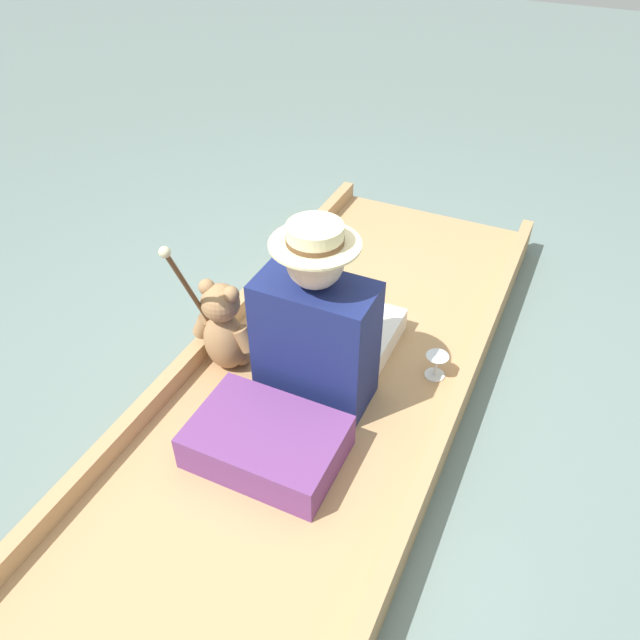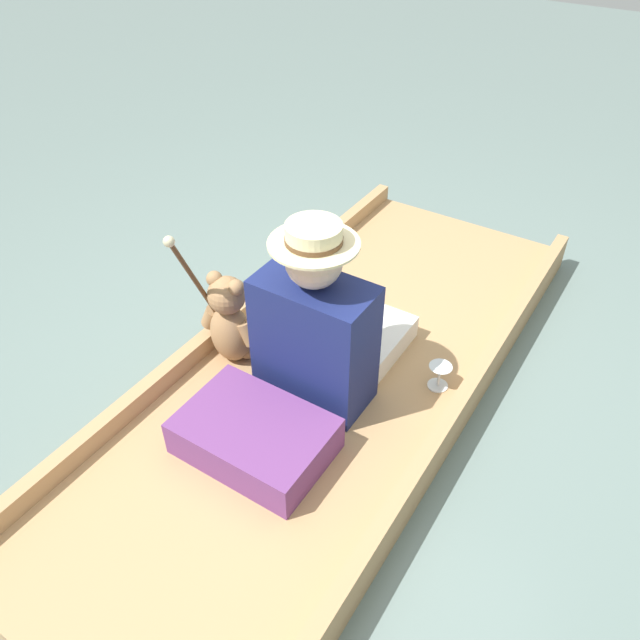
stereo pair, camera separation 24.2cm
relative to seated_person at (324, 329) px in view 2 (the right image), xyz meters
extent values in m
plane|color=slate|center=(0.00, 0.09, -0.40)|extent=(16.00, 16.00, 0.00)
cube|color=tan|center=(0.00, 0.09, -0.35)|extent=(1.17, 3.01, 0.11)
cube|color=tan|center=(-0.56, 0.09, -0.25)|extent=(0.06, 3.01, 0.09)
cube|color=tan|center=(0.56, 0.09, -0.25)|extent=(0.06, 3.01, 0.09)
cube|color=#6B3875|center=(-0.02, -0.45, -0.22)|extent=(0.55, 0.39, 0.15)
cube|color=white|center=(0.00, 0.27, -0.24)|extent=(0.41, 0.43, 0.11)
cube|color=navy|center=(0.00, -0.07, -0.02)|extent=(0.46, 0.25, 0.55)
cube|color=beige|center=(0.00, 0.06, 0.03)|extent=(0.04, 0.01, 0.30)
cube|color=white|center=(-0.13, 0.06, 0.05)|extent=(0.02, 0.01, 0.33)
cube|color=white|center=(0.13, 0.06, 0.05)|extent=(0.02, 0.01, 0.33)
sphere|color=beige|center=(0.00, -0.07, 0.37)|extent=(0.21, 0.21, 0.21)
cylinder|color=beige|center=(0.00, -0.07, 0.43)|extent=(0.33, 0.33, 0.01)
cylinder|color=beige|center=(0.00, -0.07, 0.47)|extent=(0.20, 0.20, 0.07)
cylinder|color=brown|center=(0.00, -0.07, 0.45)|extent=(0.21, 0.21, 0.02)
ellipsoid|color=#9E754C|center=(-0.42, -0.09, -0.15)|extent=(0.19, 0.16, 0.28)
sphere|color=#9E754C|center=(-0.42, -0.09, 0.05)|extent=(0.16, 0.16, 0.16)
sphere|color=olive|center=(-0.42, -0.02, 0.04)|extent=(0.06, 0.06, 0.06)
sphere|color=#9E754C|center=(-0.48, -0.09, 0.12)|extent=(0.07, 0.07, 0.07)
sphere|color=#9E754C|center=(-0.36, -0.09, 0.12)|extent=(0.07, 0.07, 0.07)
cylinder|color=#9E754C|center=(-0.52, -0.09, -0.10)|extent=(0.11, 0.07, 0.12)
cylinder|color=#9E754C|center=(-0.32, -0.09, -0.10)|extent=(0.11, 0.07, 0.12)
sphere|color=#9E754C|center=(-0.47, -0.05, -0.26)|extent=(0.08, 0.08, 0.08)
sphere|color=#9E754C|center=(-0.37, -0.05, -0.26)|extent=(0.08, 0.08, 0.08)
cylinder|color=silver|center=(0.42, 0.23, -0.29)|extent=(0.09, 0.09, 0.01)
cylinder|color=silver|center=(0.42, 0.23, -0.25)|extent=(0.01, 0.01, 0.06)
cone|color=silver|center=(0.42, 0.23, -0.20)|extent=(0.10, 0.10, 0.04)
cylinder|color=brown|center=(-0.49, -0.14, 0.05)|extent=(0.02, 0.31, 0.69)
sphere|color=beige|center=(-0.49, -0.28, 0.39)|extent=(0.04, 0.04, 0.04)
camera|label=1|loc=(0.80, -1.74, 1.59)|focal=35.00mm
camera|label=2|loc=(1.01, -1.62, 1.59)|focal=35.00mm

